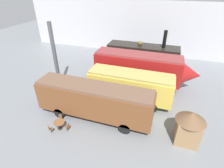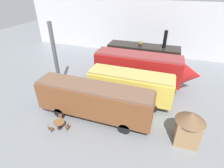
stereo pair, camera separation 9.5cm
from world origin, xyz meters
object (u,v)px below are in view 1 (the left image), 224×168
streamlined_locomotive (143,67)px  cafe_table_near (59,123)px  steam_locomotive (143,55)px  cafe_chair_0 (60,118)px  ticket_kiosk (189,126)px  passenger_coach_vintage (130,85)px  visitor_person (126,104)px  passenger_coach_wooden (94,100)px

streamlined_locomotive → cafe_table_near: (-5.65, -10.11, -1.84)m
steam_locomotive → cafe_chair_0: size_ratio=11.43×
cafe_table_near → ticket_kiosk: size_ratio=0.33×
passenger_coach_vintage → visitor_person: passenger_coach_vintage is taller
streamlined_locomotive → ticket_kiosk: streamlined_locomotive is taller
passenger_coach_wooden → cafe_table_near: bearing=-134.9°
cafe_chair_0 → streamlined_locomotive: bearing=120.2°
cafe_chair_0 → ticket_kiosk: ticket_kiosk is taller
cafe_table_near → cafe_chair_0: (-0.39, 0.77, -0.11)m
visitor_person → streamlined_locomotive: bearing=84.2°
cafe_table_near → streamlined_locomotive: bearing=60.8°
passenger_coach_wooden → cafe_chair_0: passenger_coach_wooden is taller
cafe_table_near → cafe_chair_0: size_ratio=1.13×
streamlined_locomotive → passenger_coach_wooden: (-3.23, -7.68, -0.33)m
passenger_coach_wooden → visitor_person: passenger_coach_wooden is taller
passenger_coach_wooden → ticket_kiosk: passenger_coach_wooden is taller
passenger_coach_vintage → passenger_coach_wooden: size_ratio=0.81×
streamlined_locomotive → passenger_coach_vintage: streamlined_locomotive is taller
visitor_person → passenger_coach_vintage: bearing=93.4°
passenger_coach_wooden → visitor_person: 3.49m
passenger_coach_wooden → steam_locomotive: bearing=78.7°
steam_locomotive → passenger_coach_vintage: (0.14, -8.14, -0.30)m
steam_locomotive → cafe_table_near: (-4.80, -14.38, -1.73)m
streamlined_locomotive → visitor_person: bearing=-95.8°
steam_locomotive → passenger_coach_wooden: 12.20m
streamlined_locomotive → passenger_coach_wooden: 8.34m
passenger_coach_wooden → cafe_table_near: size_ratio=11.15×
streamlined_locomotive → cafe_table_near: streamlined_locomotive is taller
streamlined_locomotive → visitor_person: 6.04m
streamlined_locomotive → passenger_coach_vintage: 3.95m
streamlined_locomotive → passenger_coach_vintage: size_ratio=1.40×
ticket_kiosk → visitor_person: bearing=159.4°
passenger_coach_wooden → ticket_kiosk: (8.33, -0.25, -0.47)m
passenger_coach_vintage → ticket_kiosk: (5.80, -4.06, -0.38)m
passenger_coach_wooden → cafe_chair_0: (-2.81, -1.65, -1.63)m
streamlined_locomotive → passenger_coach_vintage: (-0.71, -3.87, -0.42)m
steam_locomotive → streamlined_locomotive: (0.85, -4.28, 0.11)m
steam_locomotive → passenger_coach_wooden: size_ratio=0.91×
passenger_coach_wooden → cafe_table_near: 3.74m
steam_locomotive → streamlined_locomotive: bearing=-78.8°
cafe_chair_0 → passenger_coach_wooden: bearing=93.6°
cafe_table_near → visitor_person: bearing=40.5°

